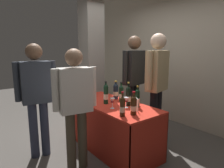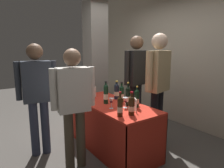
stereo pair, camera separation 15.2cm
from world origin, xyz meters
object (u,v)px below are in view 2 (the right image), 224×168
Objects in this scene: flower_vase at (93,90)px; taster_foreground_right at (74,100)px; tasting_table at (112,117)px; featured_wine_bottle at (117,91)px; wine_glass_near_taster at (137,100)px; wine_glass_mid at (125,100)px; display_bottle_0 at (122,93)px; vendor_presenter at (136,74)px; wine_glass_near_vendor at (111,101)px; concrete_pillar at (95,42)px.

flower_vase is 0.25× the size of taster_foreground_right.
tasting_table is 0.45m from featured_wine_bottle.
flower_vase reaches higher than wine_glass_near_taster.
featured_wine_bottle is at bearing 158.33° from wine_glass_mid.
flower_vase is (-0.53, -0.22, -0.01)m from display_bottle_0.
tasting_table is at bearing 14.99° from vendor_presenter.
taster_foreground_right is at bearing -99.09° from wine_glass_near_taster.
wine_glass_near_vendor is at bearing -9.19° from flower_vase.
wine_glass_near_taster is 0.87m from flower_vase.
wine_glass_near_vendor is at bearing -23.75° from concrete_pillar.
tasting_table is at bearing -139.96° from wine_glass_near_taster.
taster_foreground_right is at bearing -37.60° from concrete_pillar.
featured_wine_bottle is at bearing 34.44° from flower_vase.
flower_vase is at bearing 54.80° from taster_foreground_right.
wine_glass_near_taster is 0.88m from vendor_presenter.
taster_foreground_right is (0.31, -0.90, 0.06)m from featured_wine_bottle.
featured_wine_bottle is (-0.17, 0.21, 0.36)m from tasting_table.
wine_glass_near_vendor is (0.21, -0.34, -0.02)m from display_bottle_0.
wine_glass_near_vendor is at bearing 2.28° from taster_foreground_right.
featured_wine_bottle is at bearing 8.04° from vendor_presenter.
tasting_table is 0.64m from flower_vase.
taster_foreground_right is (0.15, -0.87, 0.06)m from display_bottle_0.
taster_foreground_right reaches higher than featured_wine_bottle.
taster_foreground_right is (-0.15, -0.93, 0.11)m from wine_glass_near_taster.
vendor_presenter reaches higher than wine_glass_near_taster.
wine_glass_near_vendor is at bearing -58.35° from display_bottle_0.
concrete_pillar is 22.81× the size of wine_glass_mid.
wine_glass_mid is at bearing -21.67° from featured_wine_bottle.
wine_glass_mid is at bearing -17.84° from concrete_pillar.
vendor_presenter is at bearing 114.01° from tasting_table.
concrete_pillar is 22.68× the size of wine_glass_near_vendor.
flower_vase is (-0.36, -0.25, -0.01)m from featured_wine_bottle.
wine_glass_near_taster is at bearing 10.89° from display_bottle_0.
concrete_pillar reaches higher than display_bottle_0.
display_bottle_0 is 0.17× the size of vendor_presenter.
display_bottle_0 is 2.08× the size of wine_glass_near_vendor.
vendor_presenter is at bearing 119.89° from display_bottle_0.
display_bottle_0 is at bearing 91.67° from tasting_table.
vendor_presenter reaches higher than wine_glass_mid.
concrete_pillar is 1.66m from featured_wine_bottle.
flower_vase reaches higher than display_bottle_0.
wine_glass_mid is 0.08× the size of vendor_presenter.
featured_wine_bottle is (1.38, -0.41, -0.83)m from concrete_pillar.
concrete_pillar reaches higher than wine_glass_mid.
wine_glass_near_taster is at bearing 3.75° from featured_wine_bottle.
featured_wine_bottle is 0.64m from vendor_presenter.
concrete_pillar is 1.81m from display_bottle_0.
concrete_pillar is at bearing -91.33° from vendor_presenter.
vendor_presenter is (-0.34, 0.60, 0.22)m from display_bottle_0.
wine_glass_mid is at bearing -28.18° from display_bottle_0.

